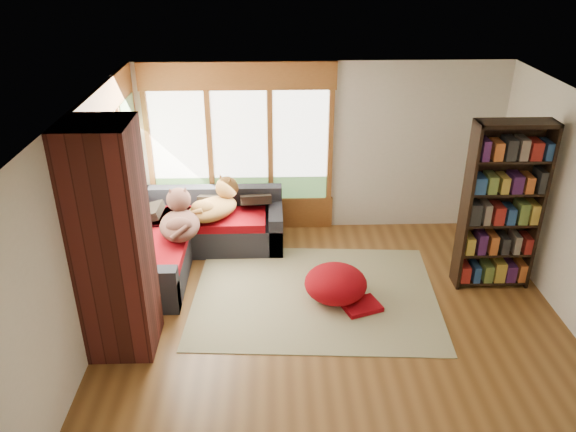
# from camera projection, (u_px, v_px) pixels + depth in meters

# --- Properties ---
(floor) EXTENTS (5.50, 5.50, 0.00)m
(floor) POSITION_uv_depth(u_px,v_px,m) (335.00, 320.00, 6.77)
(floor) COLOR brown
(floor) RESTS_ON ground
(ceiling) EXTENTS (5.50, 5.50, 0.00)m
(ceiling) POSITION_uv_depth(u_px,v_px,m) (344.00, 109.00, 5.61)
(ceiling) COLOR white
(wall_back) EXTENTS (5.50, 0.04, 2.60)m
(wall_back) POSITION_uv_depth(u_px,v_px,m) (320.00, 149.00, 8.43)
(wall_back) COLOR silver
(wall_back) RESTS_ON ground
(wall_front) EXTENTS (5.50, 0.04, 2.60)m
(wall_front) POSITION_uv_depth(u_px,v_px,m) (379.00, 387.00, 3.95)
(wall_front) COLOR silver
(wall_front) RESTS_ON ground
(wall_left) EXTENTS (0.04, 5.00, 2.60)m
(wall_left) POSITION_uv_depth(u_px,v_px,m) (88.00, 228.00, 6.12)
(wall_left) COLOR silver
(wall_left) RESTS_ON ground
(windows_back) EXTENTS (2.82, 0.10, 1.90)m
(windows_back) POSITION_uv_depth(u_px,v_px,m) (240.00, 147.00, 8.35)
(windows_back) COLOR brown
(windows_back) RESTS_ON wall_back
(windows_left) EXTENTS (0.10, 2.62, 1.90)m
(windows_left) POSITION_uv_depth(u_px,v_px,m) (117.00, 181.00, 7.17)
(windows_left) COLOR brown
(windows_left) RESTS_ON wall_left
(roller_blind) EXTENTS (0.03, 0.72, 0.90)m
(roller_blind) POSITION_uv_depth(u_px,v_px,m) (129.00, 131.00, 7.73)
(roller_blind) COLOR #68895B
(roller_blind) RESTS_ON wall_left
(brick_chimney) EXTENTS (0.70, 0.70, 2.60)m
(brick_chimney) POSITION_uv_depth(u_px,v_px,m) (112.00, 243.00, 5.81)
(brick_chimney) COLOR #471914
(brick_chimney) RESTS_ON ground
(sectional_sofa) EXTENTS (2.20, 2.20, 0.80)m
(sectional_sofa) POSITION_uv_depth(u_px,v_px,m) (188.00, 234.00, 8.10)
(sectional_sofa) COLOR black
(sectional_sofa) RESTS_ON ground
(area_rug) EXTENTS (3.25, 2.56, 0.01)m
(area_rug) POSITION_uv_depth(u_px,v_px,m) (315.00, 294.00, 7.25)
(area_rug) COLOR beige
(area_rug) RESTS_ON ground
(bookshelf) EXTENTS (0.95, 0.32, 2.23)m
(bookshelf) POSITION_uv_depth(u_px,v_px,m) (502.00, 208.00, 7.02)
(bookshelf) COLOR black
(bookshelf) RESTS_ON ground
(pouf) EXTENTS (0.83, 0.83, 0.43)m
(pouf) POSITION_uv_depth(u_px,v_px,m) (336.00, 283.00, 7.10)
(pouf) COLOR #9A050C
(pouf) RESTS_ON area_rug
(dog_tan) EXTENTS (0.93, 0.95, 0.47)m
(dog_tan) POSITION_uv_depth(u_px,v_px,m) (216.00, 201.00, 7.99)
(dog_tan) COLOR olive
(dog_tan) RESTS_ON sectional_sofa
(dog_brindle) EXTENTS (0.64, 0.93, 0.48)m
(dog_brindle) POSITION_uv_depth(u_px,v_px,m) (179.00, 216.00, 7.55)
(dog_brindle) COLOR #39211C
(dog_brindle) RESTS_ON sectional_sofa
(throw_pillows) EXTENTS (1.98, 1.68, 0.45)m
(throw_pillows) POSITION_uv_depth(u_px,v_px,m) (192.00, 203.00, 7.95)
(throw_pillows) COLOR black
(throw_pillows) RESTS_ON sectional_sofa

